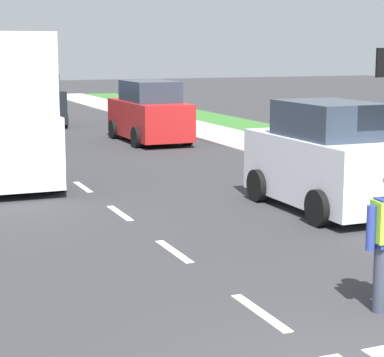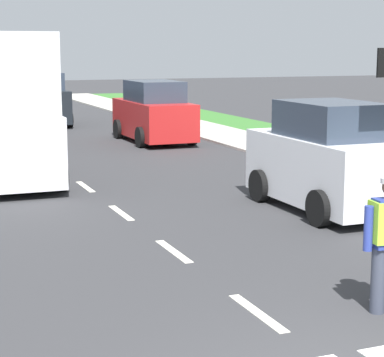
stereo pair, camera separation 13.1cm
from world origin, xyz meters
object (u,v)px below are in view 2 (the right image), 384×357
object	(u,v)px
car_parked_far	(154,114)
car_parked_curbside	(328,160)
car_outgoing_far	(42,101)
delivery_truck	(7,117)

from	to	relation	value
car_parked_far	car_parked_curbside	bearing A→B (deg)	-91.34
car_outgoing_far	car_parked_far	bearing A→B (deg)	-69.91
delivery_truck	car_parked_curbside	world-z (taller)	delivery_truck
car_outgoing_far	car_parked_far	size ratio (longest dim) A/B	0.95
car_parked_curbside	car_parked_far	bearing A→B (deg)	88.66
delivery_truck	car_parked_curbside	bearing A→B (deg)	-42.90
car_parked_curbside	car_outgoing_far	world-z (taller)	car_outgoing_far
car_parked_curbside	car_outgoing_far	xyz separation A→B (m)	(-2.28, 18.62, 0.01)
car_parked_curbside	car_parked_far	xyz separation A→B (m)	(0.27, 11.65, -0.03)
delivery_truck	car_parked_curbside	distance (m)	7.54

